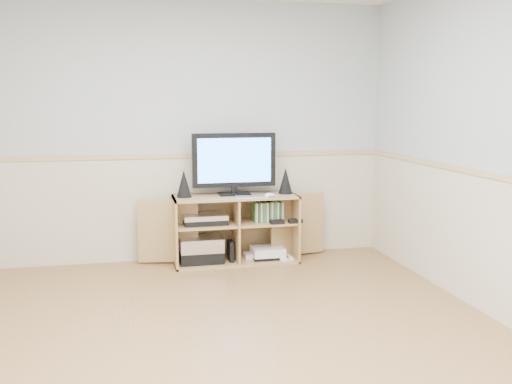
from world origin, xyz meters
TOP-DOWN VIEW (x-y plane):
  - room at (-0.06, 0.12)m, footprint 4.04×4.54m
  - media_cabinet at (0.46, 2.05)m, footprint 1.85×0.44m
  - monitor at (0.46, 2.05)m, footprint 0.80×0.18m
  - speaker_left at (-0.03, 2.02)m, footprint 0.14×0.14m
  - speaker_right at (0.96, 2.02)m, footprint 0.14×0.14m
  - keyboard at (0.59, 1.86)m, footprint 0.32×0.17m
  - mouse at (0.76, 1.86)m, footprint 0.11×0.09m
  - av_components at (0.14, 2.00)m, footprint 0.50×0.30m
  - game_consoles at (0.76, 1.99)m, footprint 0.45×0.30m
  - game_cases at (0.77, 1.98)m, footprint 0.28×0.14m
  - wall_outlet at (1.00, 2.23)m, footprint 0.12×0.03m

SIDE VIEW (x-z plane):
  - game_consoles at x=0.76m, z-range 0.02..0.13m
  - av_components at x=0.14m, z-range -0.01..0.45m
  - media_cabinet at x=0.46m, z-range 0.01..0.66m
  - game_cases at x=0.77m, z-range 0.39..0.58m
  - wall_outlet at x=1.00m, z-range 0.54..0.66m
  - keyboard at x=0.59m, z-range 0.65..0.66m
  - mouse at x=0.76m, z-range 0.65..0.69m
  - speaker_right at x=0.96m, z-range 0.65..0.90m
  - speaker_left at x=-0.03m, z-range 0.65..0.91m
  - monitor at x=0.46m, z-range 0.67..1.27m
  - room at x=-0.06m, z-range -0.05..2.49m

